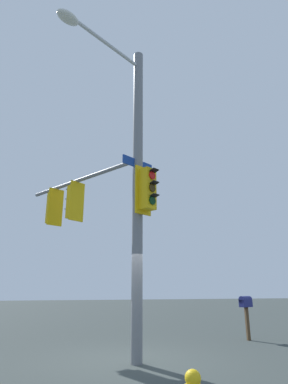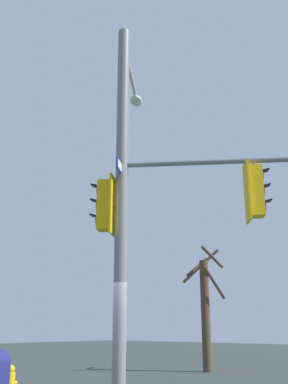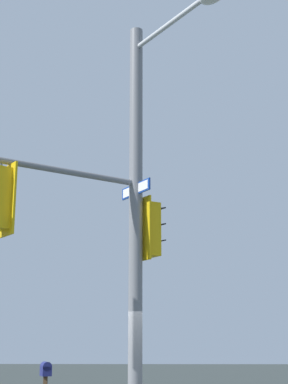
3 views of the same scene
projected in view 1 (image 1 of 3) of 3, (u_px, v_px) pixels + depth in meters
name	position (u px, v px, depth m)	size (l,w,h in m)	color
ground_plane	(131.00, 361.00, 7.58)	(80.00, 80.00, 0.00)	#333A39
main_signal_pole_assembly	(111.00, 184.00, 9.13)	(3.54, 6.13, 8.56)	slate
mailbox	(246.00, 305.00, 10.92)	(0.50, 0.38, 1.41)	#4C3823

